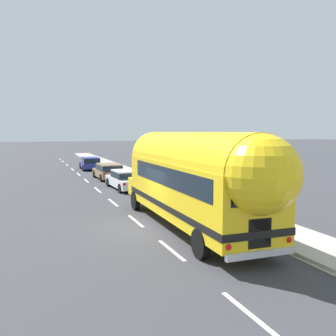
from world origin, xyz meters
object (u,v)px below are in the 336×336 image
(car_second, at_px, (108,170))
(car_lead, at_px, (126,179))
(painted_bus, at_px, (195,177))
(car_third, at_px, (90,163))

(car_second, bearing_deg, car_lead, -89.52)
(car_lead, height_order, car_second, same)
(car_second, bearing_deg, painted_bus, -90.51)
(car_lead, bearing_deg, car_third, 90.76)
(car_lead, relative_size, car_second, 1.08)
(painted_bus, bearing_deg, car_lead, 89.02)
(car_lead, height_order, car_third, same)
(painted_bus, distance_m, car_lead, 12.30)
(car_lead, distance_m, car_second, 5.86)
(car_second, bearing_deg, car_third, 90.94)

